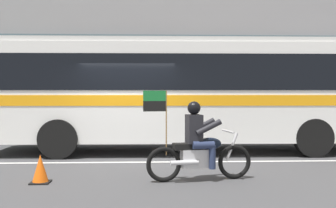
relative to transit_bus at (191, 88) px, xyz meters
name	(u,v)px	position (x,y,z in m)	size (l,w,h in m)	color
ground_plane	(127,158)	(-1.80, -1.19, -1.88)	(60.00, 60.00, 0.00)	#3D3D3F
sidewalk_curb	(135,135)	(-1.80, 3.91, -1.81)	(28.00, 3.80, 0.15)	#B7B2A8
lane_center_stripe	(126,162)	(-1.80, -1.79, -1.88)	(26.60, 0.14, 0.01)	silver
office_building_facade	(137,17)	(-1.80, 6.19, 3.20)	(28.00, 0.89, 10.14)	gray
transit_bus	(191,88)	(0.00, 0.00, 0.00)	(11.65, 2.74, 3.22)	white
motorcycle_with_rider	(199,147)	(-0.23, -3.92, -1.22)	(2.18, 0.72, 1.78)	black
fire_hydrant	(107,126)	(-2.79, 3.02, -1.36)	(0.22, 0.30, 0.75)	red
traffic_cone	(40,170)	(-3.29, -4.01, -1.63)	(0.36, 0.36, 0.55)	#EA590F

